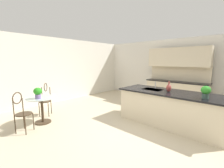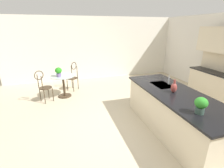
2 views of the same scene
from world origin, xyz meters
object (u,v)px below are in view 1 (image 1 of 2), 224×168
chair_by_island (22,110)px  vase_on_counter (169,88)px  chair_near_window (45,98)px  potted_plant_counter_far (206,91)px  bistro_table (42,107)px  potted_plant_on_table (38,92)px

chair_by_island → vase_on_counter: 3.78m
chair_near_window → potted_plant_counter_far: (4.15, 1.77, 0.51)m
bistro_table → vase_on_counter: 3.56m
potted_plant_on_table → potted_plant_counter_far: potted_plant_counter_far is taller
chair_by_island → potted_plant_counter_far: size_ratio=3.65×
chair_by_island → vase_on_counter: vase_on_counter is taller
chair_by_island → bistro_table: bearing=114.6°
chair_by_island → potted_plant_counter_far: 4.31m
bistro_table → chair_near_window: bearing=148.4°
bistro_table → potted_plant_counter_far: (3.56, 2.13, 0.64)m
potted_plant_on_table → vase_on_counter: bearing=43.0°
chair_by_island → vase_on_counter: (2.39, 2.89, 0.46)m
potted_plant_counter_far → vase_on_counter: size_ratio=0.99×
bistro_table → potted_plant_on_table: 0.49m
potted_plant_on_table → potted_plant_counter_far: (3.49, 2.25, 0.17)m
chair_by_island → potted_plant_on_table: 0.62m
bistro_table → vase_on_counter: vase_on_counter is taller
chair_near_window → vase_on_counter: size_ratio=3.62×
potted_plant_on_table → vase_on_counter: (2.59, 2.41, 0.12)m
bistro_table → vase_on_counter: bearing=40.7°
bistro_table → vase_on_counter: (2.66, 2.30, 0.58)m
chair_near_window → chair_by_island: 1.29m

